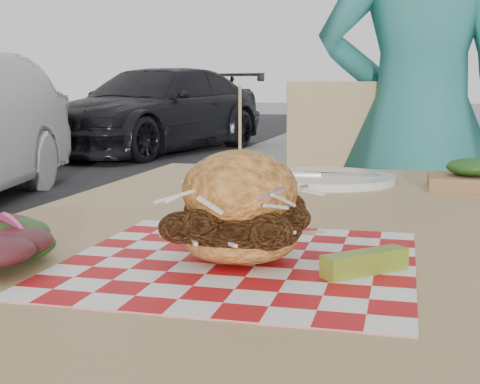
{
  "coord_description": "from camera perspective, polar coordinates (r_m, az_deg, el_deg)",
  "views": [
    {
      "loc": [
        -0.08,
        -0.82,
        0.93
      ],
      "look_at": [
        -0.24,
        -0.15,
        0.82
      ],
      "focal_mm": 50.0,
      "sensor_mm": 36.0,
      "label": 1
    }
  ],
  "objects": [
    {
      "name": "car_dark",
      "position": [
        9.78,
        -7.18,
        6.96
      ],
      "size": [
        2.7,
        4.48,
        1.22
      ],
      "primitive_type": "imported",
      "rotation": [
        0.0,
        0.0,
        -0.25
      ],
      "color": "black",
      "rests_on": "ground"
    },
    {
      "name": "sandwich",
      "position": [
        0.7,
        -0.0,
        -1.81
      ],
      "size": [
        0.16,
        0.16,
        0.18
      ],
      "color": "#EA9042",
      "rests_on": "paper_liner"
    },
    {
      "name": "patio_chair",
      "position": [
        2.01,
        8.87,
        -2.11
      ],
      "size": [
        0.5,
        0.51,
        0.95
      ],
      "rotation": [
        0.0,
        0.0,
        0.2
      ],
      "color": "tan",
      "rests_on": "ground"
    },
    {
      "name": "kraft_tray",
      "position": [
        1.28,
        19.13,
        1.24
      ],
      "size": [
        0.15,
        0.12,
        0.06
      ],
      "color": "olive",
      "rests_on": "patio_table"
    },
    {
      "name": "patio_table",
      "position": [
        0.97,
        4.62,
        -6.66
      ],
      "size": [
        0.8,
        1.2,
        0.75
      ],
      "color": "tan",
      "rests_on": "ground"
    },
    {
      "name": "pickle_spear",
      "position": [
        0.67,
        10.62,
        -5.93
      ],
      "size": [
        0.08,
        0.08,
        0.02
      ],
      "primitive_type": "cube",
      "rotation": [
        0.0,
        0.0,
        0.77
      ],
      "color": "olive",
      "rests_on": "paper_liner"
    },
    {
      "name": "paper_liner",
      "position": [
        0.71,
        0.0,
        -5.92
      ],
      "size": [
        0.36,
        0.36,
        0.0
      ],
      "primitive_type": "cube",
      "color": "red",
      "rests_on": "patio_table"
    },
    {
      "name": "place_setting",
      "position": [
        1.31,
        7.29,
        1.17
      ],
      "size": [
        0.27,
        0.27,
        0.02
      ],
      "color": "white",
      "rests_on": "patio_table"
    },
    {
      "name": "diner",
      "position": [
        2.05,
        14.94,
        5.42
      ],
      "size": [
        0.63,
        0.45,
        1.64
      ],
      "primitive_type": "imported",
      "rotation": [
        0.0,
        0.0,
        3.25
      ],
      "color": "teal",
      "rests_on": "ground"
    }
  ]
}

